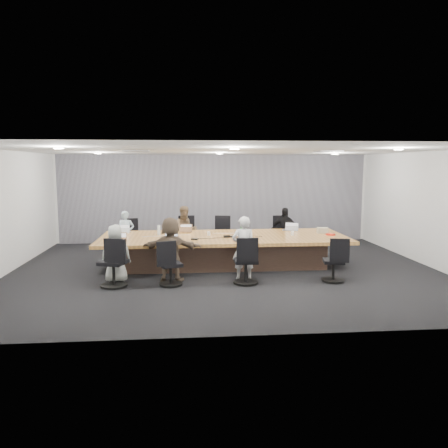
{
  "coord_description": "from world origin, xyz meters",
  "views": [
    {
      "loc": [
        -0.93,
        -10.02,
        2.47
      ],
      "look_at": [
        0.0,
        0.4,
        1.05
      ],
      "focal_mm": 35.0,
      "sensor_mm": 36.0,
      "label": 1
    }
  ],
  "objects": [
    {
      "name": "bottle_green_left",
      "position": [
        -2.65,
        0.77,
        0.86
      ],
      "size": [
        0.07,
        0.07,
        0.25
      ],
      "primitive_type": "cylinder",
      "rotation": [
        0.0,
        0.0,
        0.0
      ],
      "color": "#357F43",
      "rests_on": "conference_table"
    },
    {
      "name": "canvas_bag",
      "position": [
        2.55,
        0.72,
        0.81
      ],
      "size": [
        0.28,
        0.18,
        0.14
      ],
      "primitive_type": "cube",
      "rotation": [
        0.0,
        0.0,
        -0.06
      ],
      "color": "tan",
      "rests_on": "conference_table"
    },
    {
      "name": "mic_right",
      "position": [
        0.14,
        0.3,
        0.75
      ],
      "size": [
        0.15,
        0.1,
        0.03
      ],
      "primitive_type": "cube",
      "rotation": [
        0.0,
        0.0,
        -0.01
      ],
      "color": "black",
      "rests_on": "conference_table"
    },
    {
      "name": "cup_white_near",
      "position": [
        1.71,
        0.46,
        0.79
      ],
      "size": [
        0.1,
        0.1,
        0.1
      ],
      "primitive_type": "cylinder",
      "rotation": [
        0.0,
        0.0,
        0.36
      ],
      "color": "white",
      "rests_on": "conference_table"
    },
    {
      "name": "snack_packet",
      "position": [
        2.65,
        0.38,
        0.76
      ],
      "size": [
        0.23,
        0.23,
        0.04
      ],
      "primitive_type": "cube",
      "rotation": [
        0.0,
        0.0,
        -0.82
      ],
      "color": "red",
      "rests_on": "conference_table"
    },
    {
      "name": "laptop_4",
      "position": [
        -2.4,
        -0.3,
        0.75
      ],
      "size": [
        0.3,
        0.21,
        0.02
      ],
      "primitive_type": "cube",
      "rotation": [
        0.0,
        0.0,
        -0.01
      ],
      "color": "#8C6647",
      "rests_on": "conference_table"
    },
    {
      "name": "chair_1",
      "position": [
        -0.93,
        2.2,
        0.43
      ],
      "size": [
        0.64,
        0.64,
        0.86
      ],
      "primitive_type": null,
      "rotation": [
        0.0,
        0.0,
        3.25
      ],
      "color": "black",
      "rests_on": "ground"
    },
    {
      "name": "person_1",
      "position": [
        -0.93,
        1.85,
        0.68
      ],
      "size": [
        0.74,
        0.63,
        1.35
      ],
      "primitive_type": "imported",
      "rotation": [
        0.0,
        0.0,
        6.48
      ],
      "color": "brown",
      "rests_on": "ground"
    },
    {
      "name": "mic_left",
      "position": [
        -0.72,
        0.02,
        0.76
      ],
      "size": [
        0.18,
        0.15,
        0.03
      ],
      "primitive_type": "cube",
      "rotation": [
        0.0,
        0.0,
        -0.39
      ],
      "color": "black",
      "rests_on": "conference_table"
    },
    {
      "name": "floor",
      "position": [
        0.0,
        0.0,
        0.0
      ],
      "size": [
        10.0,
        8.0,
        0.0
      ],
      "primitive_type": "cube",
      "color": "black",
      "rests_on": "ground"
    },
    {
      "name": "wall_front",
      "position": [
        0.0,
        -4.0,
        1.4
      ],
      "size": [
        10.0,
        0.0,
        2.8
      ],
      "primitive_type": "cube",
      "rotation": [
        -1.57,
        0.0,
        0.0
      ],
      "color": "silver",
      "rests_on": "ground"
    },
    {
      "name": "person_5",
      "position": [
        -1.24,
        -0.85,
        0.69
      ],
      "size": [
        1.34,
        0.66,
        1.39
      ],
      "primitive_type": "imported",
      "rotation": [
        0.0,
        0.0,
        2.94
      ],
      "color": "brown",
      "rests_on": "ground"
    },
    {
      "name": "person_3",
      "position": [
        1.82,
        1.85,
        0.65
      ],
      "size": [
        0.8,
        0.43,
        1.29
      ],
      "primitive_type": "imported",
      "rotation": [
        0.0,
        0.0,
        6.13
      ],
      "color": "black",
      "rests_on": "ground"
    },
    {
      "name": "wall_back",
      "position": [
        0.0,
        4.0,
        1.4
      ],
      "size": [
        10.0,
        0.0,
        2.8
      ],
      "primitive_type": "cube",
      "rotation": [
        1.57,
        0.0,
        0.0
      ],
      "color": "silver",
      "rests_on": "ground"
    },
    {
      "name": "wall_right",
      "position": [
        5.0,
        0.0,
        1.4
      ],
      "size": [
        0.0,
        8.0,
        2.8
      ],
      "primitive_type": "cube",
      "rotation": [
        1.57,
        0.0,
        -1.57
      ],
      "color": "silver",
      "rests_on": "ground"
    },
    {
      "name": "chair_4",
      "position": [
        -2.4,
        -1.2,
        0.43
      ],
      "size": [
        0.74,
        0.74,
        0.85
      ],
      "primitive_type": null,
      "rotation": [
        0.0,
        0.0,
        -0.35
      ],
      "color": "black",
      "rests_on": "ground"
    },
    {
      "name": "ceiling",
      "position": [
        0.0,
        0.0,
        2.8
      ],
      "size": [
        10.0,
        8.0,
        0.0
      ],
      "primitive_type": "cube",
      "color": "white",
      "rests_on": "wall_back"
    },
    {
      "name": "chair_3",
      "position": [
        1.82,
        2.2,
        0.41
      ],
      "size": [
        0.57,
        0.57,
        0.81
      ],
      "primitive_type": null,
      "rotation": [
        0.0,
        0.0,
        3.18
      ],
      "color": "black",
      "rests_on": "ground"
    },
    {
      "name": "wall_left",
      "position": [
        -5.0,
        0.0,
        1.4
      ],
      "size": [
        0.0,
        8.0,
        2.8
      ],
      "primitive_type": "cube",
      "rotation": [
        1.57,
        0.0,
        1.57
      ],
      "color": "silver",
      "rests_on": "ground"
    },
    {
      "name": "chair_6",
      "position": [
        0.31,
        -1.2,
        0.41
      ],
      "size": [
        0.55,
        0.55,
        0.81
      ],
      "primitive_type": null,
      "rotation": [
        0.0,
        0.0,
        -0.0
      ],
      "color": "black",
      "rests_on": "ground"
    },
    {
      "name": "laptop_6",
      "position": [
        0.31,
        -0.3,
        0.75
      ],
      "size": [
        0.35,
        0.27,
        0.02
      ],
      "primitive_type": "cube",
      "rotation": [
        0.0,
        0.0,
        0.2
      ],
      "color": "#8C6647",
      "rests_on": "conference_table"
    },
    {
      "name": "chair_7",
      "position": [
        2.2,
        -1.2,
        0.37
      ],
      "size": [
        0.58,
        0.58,
        0.74
      ],
      "primitive_type": null,
      "rotation": [
        0.0,
        0.0,
        -0.2
      ],
      "color": "black",
      "rests_on": "ground"
    },
    {
      "name": "chair_2",
      "position": [
        0.19,
        2.2,
        0.42
      ],
      "size": [
        0.67,
        0.67,
        0.83
      ],
      "primitive_type": null,
      "rotation": [
        0.0,
        0.0,
        2.94
      ],
      "color": "black",
      "rests_on": "ground"
    },
    {
      "name": "chair_5",
      "position": [
        -1.24,
        -1.2,
        0.37
      ],
      "size": [
        0.63,
        0.63,
        0.73
      ],
      "primitive_type": null,
      "rotation": [
        0.0,
        0.0,
        0.33
      ],
      "color": "black",
      "rests_on": "ground"
    },
    {
      "name": "curtain",
      "position": [
        0.0,
        3.92,
        1.4
      ],
      "size": [
        9.8,
        0.04,
        2.8
      ],
      "primitive_type": "cube",
      "color": "gray",
      "rests_on": "ground"
    },
    {
      "name": "bottle_green_right",
      "position": [
        0.45,
        0.5,
        0.86
      ],
      "size": [
        0.07,
        0.07,
        0.24
      ],
      "primitive_type": "cylinder",
      "rotation": [
        0.0,
        0.0,
        0.04
      ],
      "color": "#357F43",
      "rests_on": "conference_table"
    },
    {
      "name": "person_4",
      "position": [
        -2.4,
        -0.85,
        0.62
      ],
      "size": [
        0.64,
        0.45,
        1.24
      ],
      "primitive_type": "imported",
      "rotation": [
        0.0,
        0.0,
        3.24
      ],
      "color": "#969B95",
      "rests_on": "ground"
    },
    {
      "name": "laptop_5",
      "position": [
        -1.24,
        -0.3,
        0.75
      ],
      "size": [
        0.31,
        0.22,
        0.02
      ],
      "primitive_type": "cube",
      "rotation": [
        0.0,
        0.0,
        -0.06
      ],
      "color": "#B2B2B7",
      "rests_on": "conference_table"
    },
    {
      "name": "laptop_3",
      "position": [
        1.82,
        1.3,
        0.75
      ],
      "size": [
        0.38,
        0.31,
        0.02
      ],
      "primitive_type": "cube",
      "rotation": [
        0.0,
        0.0,
        2.9
      ],
      "color": "#B2B2B7",
      "rests_on": "conference_table"
    },
    {
      "name": "conference_table",
      "position": [
        0.0,
        0.5,
        0.4
      ],
      "size": [
        6.0,
        2.2,
        0.74
      ],
      "color": "#4C352A",
      "rests_on": "ground"
    },
    {
      "name": "stapler",
      "position": [
        0.05,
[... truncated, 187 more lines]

